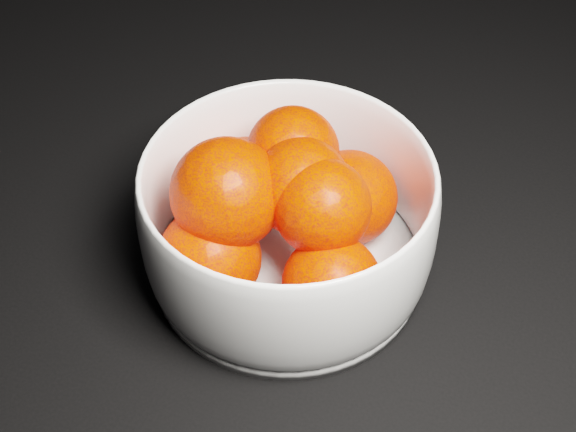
% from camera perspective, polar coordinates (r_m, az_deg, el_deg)
% --- Properties ---
extents(bowl, '(0.19, 0.19, 0.09)m').
position_cam_1_polar(bowl, '(0.51, 0.00, -0.36)').
color(bowl, white).
rests_on(bowl, ground).
extents(orange_pile, '(0.14, 0.14, 0.10)m').
position_cam_1_polar(orange_pile, '(0.50, -0.53, 0.64)').
color(orange_pile, '#F62300').
rests_on(orange_pile, bowl).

